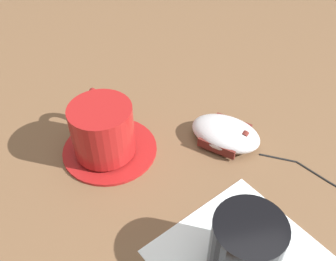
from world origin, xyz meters
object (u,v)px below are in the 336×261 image
coffee_cup (102,128)px  drinking_glass (245,247)px  computer_mouse (225,133)px  saucer (110,148)px

coffee_cup → drinking_glass: 0.24m
computer_mouse → drinking_glass: (-0.19, 0.04, 0.03)m
drinking_glass → saucer: bearing=31.0°
coffee_cup → computer_mouse: (-0.01, -0.17, -0.03)m
coffee_cup → drinking_glass: coffee_cup is taller
coffee_cup → drinking_glass: size_ratio=1.50×
saucer → drinking_glass: (-0.21, -0.12, 0.04)m
saucer → drinking_glass: size_ratio=1.71×
coffee_cup → computer_mouse: bearing=-94.0°
saucer → drinking_glass: drinking_glass is taller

